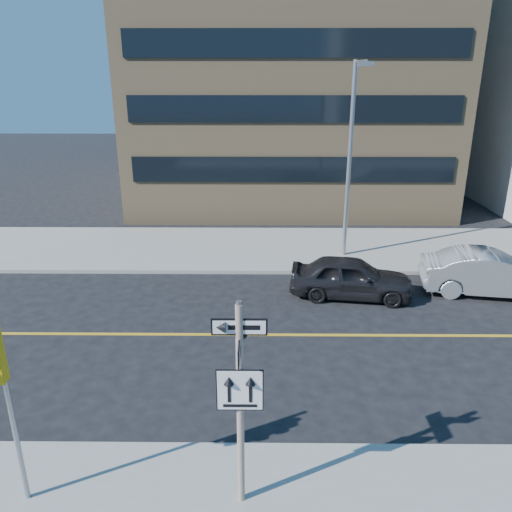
{
  "coord_description": "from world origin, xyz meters",
  "views": [
    {
      "loc": [
        0.34,
        -9.69,
        7.59
      ],
      "look_at": [
        0.21,
        4.0,
        2.61
      ],
      "focal_mm": 35.0,
      "sensor_mm": 36.0,
      "label": 1
    }
  ],
  "objects_px": {
    "sign_pole": "(240,396)",
    "parked_car_a": "(351,277)",
    "parked_car_b": "(491,273)",
    "streetlight_a": "(351,149)"
  },
  "relations": [
    {
      "from": "sign_pole",
      "to": "parked_car_a",
      "type": "bearing_deg",
      "value": 69.06
    },
    {
      "from": "sign_pole",
      "to": "parked_car_a",
      "type": "relative_size",
      "value": 0.93
    },
    {
      "from": "sign_pole",
      "to": "parked_car_b",
      "type": "height_order",
      "value": "sign_pole"
    },
    {
      "from": "sign_pole",
      "to": "streetlight_a",
      "type": "height_order",
      "value": "streetlight_a"
    },
    {
      "from": "sign_pole",
      "to": "streetlight_a",
      "type": "bearing_deg",
      "value": 73.23
    },
    {
      "from": "sign_pole",
      "to": "streetlight_a",
      "type": "xyz_separation_m",
      "value": [
        4.0,
        13.27,
        2.32
      ]
    },
    {
      "from": "parked_car_a",
      "to": "parked_car_b",
      "type": "distance_m",
      "value": 5.12
    },
    {
      "from": "parked_car_a",
      "to": "parked_car_b",
      "type": "height_order",
      "value": "parked_car_b"
    },
    {
      "from": "parked_car_a",
      "to": "parked_car_b",
      "type": "xyz_separation_m",
      "value": [
        5.12,
        0.28,
        0.06
      ]
    },
    {
      "from": "parked_car_b",
      "to": "streetlight_a",
      "type": "relative_size",
      "value": 0.61
    }
  ]
}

